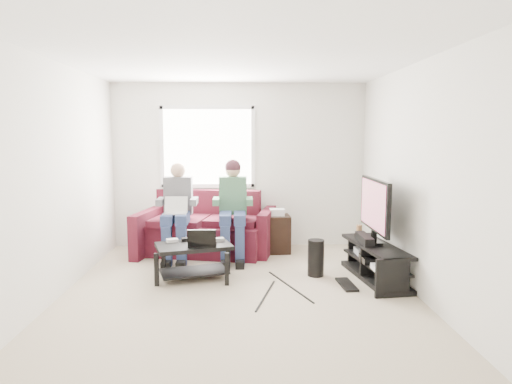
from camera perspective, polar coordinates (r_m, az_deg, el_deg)
The scene contains 26 objects.
floor at distance 5.34m, azimuth -2.14°, elevation -12.48°, with size 4.50×4.50×0.00m, color beige.
ceiling at distance 5.09m, azimuth -2.28°, elevation 16.26°, with size 4.50×4.50×0.00m, color white.
wall_back at distance 7.29m, azimuth -2.10°, elevation 3.30°, with size 4.50×4.50×0.00m, color silver.
wall_front at distance 2.82m, azimuth -2.48°, elevation -3.04°, with size 4.50×4.50×0.00m, color silver.
wall_left at distance 5.45m, azimuth -23.76°, elevation 1.34°, with size 4.50×4.50×0.00m, color silver.
wall_right at distance 5.42m, azimuth 19.45°, elevation 1.52°, with size 4.50×4.50×0.00m, color silver.
window at distance 7.28m, azimuth -6.07°, elevation 5.62°, with size 1.48×0.04×1.28m.
sofa at distance 7.02m, azimuth -6.11°, elevation -4.82°, with size 2.17×1.27×0.93m.
person_left at distance 6.63m, azimuth -9.85°, elevation -1.81°, with size 0.40×0.70×1.39m.
person_right at distance 6.58m, azimuth -2.91°, elevation -1.25°, with size 0.40×0.71×1.43m.
laptop_silver at distance 6.47m, azimuth -10.05°, elevation -2.14°, with size 0.32×0.22×0.24m, color silver, non-canonical shape.
coffee_table at distance 5.77m, azimuth -7.79°, elevation -7.61°, with size 1.02×0.78×0.45m.
laptop_black at distance 5.62m, azimuth -6.70°, elevation -5.48°, with size 0.34×0.24×0.24m, color black, non-canonical shape.
controller_a at distance 5.89m, azimuth -10.42°, elevation -5.97°, with size 0.14×0.09×0.04m, color silver.
controller_b at distance 5.92m, azimuth -8.60°, elevation -5.86°, with size 0.14×0.09×0.04m, color black.
controller_c at distance 5.86m, azimuth -4.73°, elevation -5.94°, with size 0.14×0.09×0.04m, color gray.
tv_stand at distance 5.94m, azimuth 14.70°, elevation -8.65°, with size 0.58×1.38×0.44m.
tv at distance 5.89m, azimuth 14.62°, elevation -1.79°, with size 0.12×1.10×0.81m.
soundbar at distance 5.93m, azimuth 13.40°, elevation -5.72°, with size 0.12×0.50×0.10m, color black.
drink_cup at distance 6.45m, azimuth 12.77°, elevation -4.57°, with size 0.08×0.08×0.12m, color #9C6E43.
console_white at distance 5.56m, azimuth 15.90°, elevation -9.09°, with size 0.30×0.22×0.06m, color silver.
console_grey at distance 6.20m, azimuth 13.93°, elevation -7.22°, with size 0.34×0.26×0.08m, color gray.
console_black at distance 5.88m, azimuth 14.86°, elevation -8.11°, with size 0.38×0.30×0.07m, color black.
subwoofer at distance 5.93m, azimuth 7.49°, elevation -8.16°, with size 0.21×0.21×0.47m, color black.
keyboard_floor at distance 5.68m, azimuth 11.27°, elevation -11.27°, with size 0.16×0.48×0.03m, color black.
end_table at distance 7.01m, azimuth 2.63°, elevation -5.11°, with size 0.38×0.38×0.67m.
Camera 1 is at (0.03, -5.03, 1.80)m, focal length 32.00 mm.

